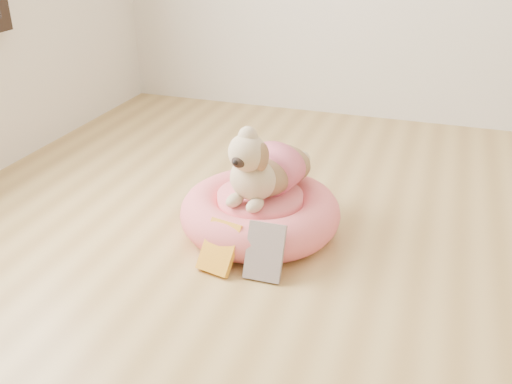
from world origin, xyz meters
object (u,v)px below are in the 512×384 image
(dog, at_px, (265,156))
(book_yellow, at_px, (220,247))
(pet_bed, at_px, (260,212))
(book_white, at_px, (265,252))

(dog, height_order, book_yellow, dog)
(dog, xyz_separation_m, book_yellow, (-0.07, -0.30, -0.24))
(pet_bed, height_order, dog, dog)
(pet_bed, distance_m, book_yellow, 0.30)
(dog, relative_size, book_white, 2.15)
(pet_bed, distance_m, book_white, 0.32)
(pet_bed, bearing_deg, book_white, -68.74)
(pet_bed, xyz_separation_m, book_white, (0.11, -0.29, 0.02))
(book_yellow, bearing_deg, book_white, 13.13)
(pet_bed, bearing_deg, book_yellow, -99.47)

